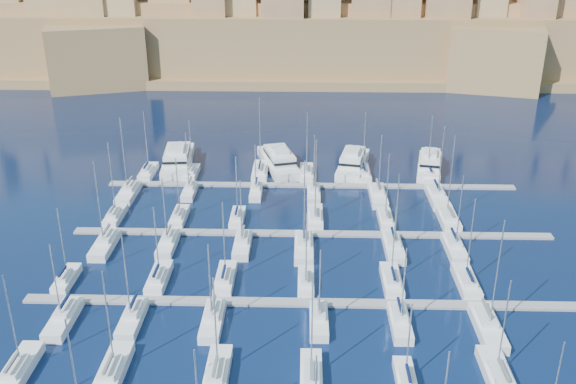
{
  "coord_description": "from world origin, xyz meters",
  "views": [
    {
      "loc": [
        -1.47,
        -90.76,
        51.56
      ],
      "look_at": [
        -4.04,
        6.0,
        9.86
      ],
      "focal_mm": 40.0,
      "sensor_mm": 36.0,
      "label": 1
    }
  ],
  "objects_px": {
    "sailboat_0": "(19,369)",
    "sailboat_2": "(217,373)",
    "motor_yacht_c": "(353,162)",
    "motor_yacht_b": "(279,160)",
    "sailboat_4": "(406,381)",
    "motor_yacht_a": "(178,159)",
    "motor_yacht_d": "(430,164)"
  },
  "relations": [
    {
      "from": "sailboat_4",
      "to": "motor_yacht_d",
      "type": "height_order",
      "value": "sailboat_4"
    },
    {
      "from": "motor_yacht_a",
      "to": "sailboat_2",
      "type": "bearing_deg",
      "value": -75.85
    },
    {
      "from": "sailboat_4",
      "to": "motor_yacht_c",
      "type": "bearing_deg",
      "value": 91.34
    },
    {
      "from": "motor_yacht_a",
      "to": "motor_yacht_c",
      "type": "height_order",
      "value": "same"
    },
    {
      "from": "sailboat_0",
      "to": "motor_yacht_c",
      "type": "bearing_deg",
      "value": 57.19
    },
    {
      "from": "sailboat_0",
      "to": "motor_yacht_c",
      "type": "xyz_separation_m",
      "value": [
        45.33,
        70.32,
        0.98
      ]
    },
    {
      "from": "sailboat_4",
      "to": "motor_yacht_a",
      "type": "xyz_separation_m",
      "value": [
        -40.7,
        72.32,
        1.02
      ]
    },
    {
      "from": "sailboat_0",
      "to": "motor_yacht_c",
      "type": "relative_size",
      "value": 0.76
    },
    {
      "from": "sailboat_2",
      "to": "motor_yacht_b",
      "type": "bearing_deg",
      "value": 86.25
    },
    {
      "from": "motor_yacht_c",
      "to": "motor_yacht_d",
      "type": "distance_m",
      "value": 16.77
    },
    {
      "from": "sailboat_4",
      "to": "motor_yacht_c",
      "type": "height_order",
      "value": "sailboat_4"
    },
    {
      "from": "sailboat_2",
      "to": "motor_yacht_b",
      "type": "xyz_separation_m",
      "value": [
        4.66,
        71.13,
        0.98
      ]
    },
    {
      "from": "motor_yacht_a",
      "to": "motor_yacht_d",
      "type": "xyz_separation_m",
      "value": [
        55.79,
        -1.84,
        0.0
      ]
    },
    {
      "from": "sailboat_0",
      "to": "motor_yacht_a",
      "type": "relative_size",
      "value": 0.68
    },
    {
      "from": "sailboat_0",
      "to": "sailboat_4",
      "type": "relative_size",
      "value": 1.21
    },
    {
      "from": "motor_yacht_b",
      "to": "motor_yacht_d",
      "type": "relative_size",
      "value": 1.19
    },
    {
      "from": "sailboat_2",
      "to": "motor_yacht_c",
      "type": "xyz_separation_m",
      "value": [
        21.0,
        70.37,
        0.98
      ]
    },
    {
      "from": "sailboat_4",
      "to": "motor_yacht_d",
      "type": "relative_size",
      "value": 0.68
    },
    {
      "from": "motor_yacht_d",
      "to": "motor_yacht_b",
      "type": "bearing_deg",
      "value": 177.5
    },
    {
      "from": "sailboat_2",
      "to": "motor_yacht_a",
      "type": "distance_m",
      "value": 73.77
    },
    {
      "from": "sailboat_2",
      "to": "motor_yacht_a",
      "type": "xyz_separation_m",
      "value": [
        -18.03,
        71.53,
        0.98
      ]
    },
    {
      "from": "sailboat_0",
      "to": "sailboat_2",
      "type": "bearing_deg",
      "value": -0.14
    },
    {
      "from": "sailboat_2",
      "to": "sailboat_4",
      "type": "xyz_separation_m",
      "value": [
        22.67,
        -0.8,
        -0.04
      ]
    },
    {
      "from": "motor_yacht_a",
      "to": "motor_yacht_c",
      "type": "bearing_deg",
      "value": -1.69
    },
    {
      "from": "motor_yacht_a",
      "to": "sailboat_4",
      "type": "bearing_deg",
      "value": -60.63
    },
    {
      "from": "sailboat_0",
      "to": "motor_yacht_d",
      "type": "bearing_deg",
      "value": 48.28
    },
    {
      "from": "motor_yacht_b",
      "to": "sailboat_0",
      "type": "bearing_deg",
      "value": -112.19
    },
    {
      "from": "motor_yacht_a",
      "to": "motor_yacht_d",
      "type": "height_order",
      "value": "same"
    },
    {
      "from": "sailboat_0",
      "to": "sailboat_2",
      "type": "height_order",
      "value": "sailboat_2"
    },
    {
      "from": "sailboat_0",
      "to": "motor_yacht_b",
      "type": "xyz_separation_m",
      "value": [
        28.99,
        71.07,
        0.98
      ]
    },
    {
      "from": "motor_yacht_c",
      "to": "sailboat_0",
      "type": "bearing_deg",
      "value": -122.81
    },
    {
      "from": "motor_yacht_b",
      "to": "sailboat_4",
      "type": "bearing_deg",
      "value": -75.94
    }
  ]
}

